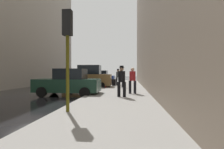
{
  "coord_description": "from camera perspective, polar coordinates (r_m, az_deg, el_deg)",
  "views": [
    {
      "loc": [
        6.69,
        -11.27,
        1.54
      ],
      "look_at": [
        5.01,
        5.47,
        1.34
      ],
      "focal_mm": 28.0,
      "sensor_mm": 36.0,
      "label": 1
    }
  ],
  "objects": [
    {
      "name": "ground_plane",
      "position": [
        13.2,
        -24.92,
        -6.1
      ],
      "size": [
        120.0,
        120.0,
        0.0
      ],
      "primitive_type": "plane",
      "color": "black"
    },
    {
      "name": "sidewalk",
      "position": [
        11.39,
        2.23,
        -6.73
      ],
      "size": [
        4.0,
        40.0,
        0.15
      ],
      "primitive_type": "cube",
      "color": "gray",
      "rests_on": "ground_plane"
    },
    {
      "name": "parked_dark_green_sedan",
      "position": [
        12.01,
        -13.97,
        -2.65
      ],
      "size": [
        4.21,
        2.09,
        1.79
      ],
      "color": "#193828",
      "rests_on": "ground_plane"
    },
    {
      "name": "parked_bronze_suv",
      "position": [
        17.32,
        -7.77,
        -1.01
      ],
      "size": [
        4.64,
        2.14,
        2.25
      ],
      "color": "brown",
      "rests_on": "ground_plane"
    },
    {
      "name": "parked_blue_sedan",
      "position": [
        23.16,
        -4.33,
        -1.04
      ],
      "size": [
        4.21,
        2.08,
        1.79
      ],
      "color": "navy",
      "rests_on": "ground_plane"
    },
    {
      "name": "fire_hydrant",
      "position": [
        16.33,
        -2.16,
        -2.99
      ],
      "size": [
        0.42,
        0.22,
        0.7
      ],
      "color": "red",
      "rests_on": "sidewalk"
    },
    {
      "name": "traffic_light",
      "position": [
        6.51,
        -14.31,
        11.41
      ],
      "size": [
        0.32,
        0.32,
        3.6
      ],
      "color": "#514C0F",
      "rests_on": "sidewalk"
    },
    {
      "name": "pedestrian_with_beanie",
      "position": [
        19.14,
        1.98,
        -0.53
      ],
      "size": [
        0.53,
        0.5,
        1.78
      ],
      "color": "#333338",
      "rests_on": "sidewalk"
    },
    {
      "name": "pedestrian_with_fedora",
      "position": [
        9.94,
        3.17,
        -1.67
      ],
      "size": [
        0.52,
        0.46,
        1.78
      ],
      "color": "black",
      "rests_on": "sidewalk"
    },
    {
      "name": "pedestrian_in_red_jacket",
      "position": [
        11.56,
        6.71,
        -1.5
      ],
      "size": [
        0.51,
        0.42,
        1.71
      ],
      "color": "black",
      "rests_on": "sidewalk"
    },
    {
      "name": "pedestrian_in_tan_coat",
      "position": [
        16.3,
        2.95,
        -0.86
      ],
      "size": [
        0.51,
        0.41,
        1.71
      ],
      "color": "black",
      "rests_on": "sidewalk"
    },
    {
      "name": "rolling_suitcase",
      "position": [
        18.5,
        0.63,
        -2.58
      ],
      "size": [
        0.37,
        0.57,
        1.04
      ],
      "color": "black",
      "rests_on": "sidewalk"
    }
  ]
}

